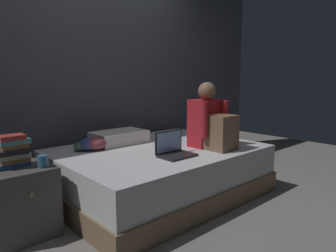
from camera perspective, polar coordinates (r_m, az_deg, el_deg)
ground_plane at (r=2.91m, az=-0.80°, el=-15.05°), size 8.00×8.00×0.00m
wall_back at (r=3.65m, az=-13.72°, el=11.34°), size 5.60×0.10×2.70m
bed at (r=3.16m, az=-1.72°, el=-8.40°), size 2.00×1.50×0.49m
nightstand at (r=2.61m, az=-25.52°, el=-12.52°), size 0.44×0.46×0.53m
person_sitting at (r=3.09m, az=8.00°, el=0.58°), size 0.39×0.44×0.66m
laptop at (r=2.76m, az=1.08°, el=-4.45°), size 0.32×0.23×0.22m
pillow at (r=3.33m, az=-9.09°, el=-2.07°), size 0.56×0.36×0.13m
book_stack at (r=2.53m, az=-26.89°, el=-4.26°), size 0.23×0.17×0.24m
mug at (r=2.45m, az=-22.26°, el=-6.09°), size 0.08×0.08×0.09m
clothes_pile at (r=3.07m, az=-14.02°, el=-3.28°), size 0.31×0.23×0.13m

